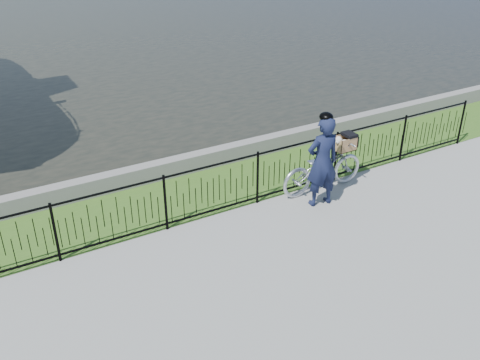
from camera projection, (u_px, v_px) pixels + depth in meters
ground at (256, 257)px, 9.35m from camera, size 120.00×120.00×0.00m
grass_strip at (192, 194)px, 11.34m from camera, size 60.00×2.00×0.01m
quay_wall at (173, 167)px, 12.02m from camera, size 60.00×0.30×0.40m
fence at (213, 190)px, 10.31m from camera, size 14.00×0.06×1.15m
bicycle_rig at (323, 167)px, 11.27m from camera, size 2.00×0.70×1.19m
cyclist at (322, 161)px, 10.54m from camera, size 0.74×0.53×1.97m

